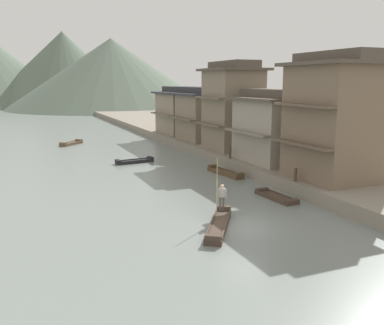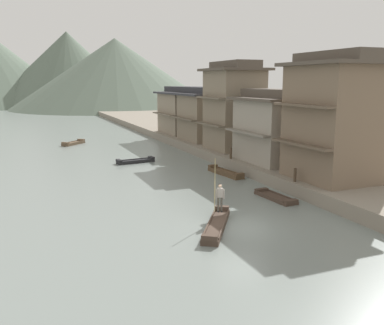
{
  "view_description": "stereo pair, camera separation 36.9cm",
  "coord_description": "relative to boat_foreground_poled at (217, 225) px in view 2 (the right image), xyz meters",
  "views": [
    {
      "loc": [
        -10.75,
        -18.87,
        7.63
      ],
      "look_at": [
        1.79,
        11.12,
        1.43
      ],
      "focal_mm": 39.48,
      "sensor_mm": 36.0,
      "label": 1
    },
    {
      "loc": [
        -10.41,
        -19.01,
        7.63
      ],
      "look_at": [
        1.79,
        11.12,
        1.43
      ],
      "focal_mm": 39.48,
      "sensor_mm": 36.0,
      "label": 2
    }
  ],
  "objects": [
    {
      "name": "ground_plane",
      "position": [
        1.21,
        -0.25,
        -0.17
      ],
      "size": [
        400.0,
        400.0,
        0.0
      ],
      "primitive_type": "plane",
      "color": "gray"
    },
    {
      "name": "riverbank_right",
      "position": [
        16.54,
        29.75,
        0.29
      ],
      "size": [
        18.0,
        110.0,
        0.92
      ],
      "primitive_type": "cube",
      "color": "gray",
      "rests_on": "ground"
    },
    {
      "name": "boat_foreground_poled",
      "position": [
        0.0,
        0.0,
        0.0
      ],
      "size": [
        3.54,
        4.79,
        0.53
      ],
      "color": "#423328",
      "rests_on": "ground"
    },
    {
      "name": "boatman_person",
      "position": [
        0.69,
        1.09,
        1.36
      ],
      "size": [
        0.56,
        0.33,
        3.04
      ],
      "color": "black",
      "rests_on": "boat_foreground_poled"
    },
    {
      "name": "boat_moored_nearest",
      "position": [
        6.34,
        11.65,
        0.0
      ],
      "size": [
        1.39,
        4.39,
        0.52
      ],
      "color": "brown",
      "rests_on": "ground"
    },
    {
      "name": "boat_moored_second",
      "position": [
        6.08,
        3.71,
        -0.05
      ],
      "size": [
        1.28,
        3.61,
        0.35
      ],
      "color": "#423328",
      "rests_on": "ground"
    },
    {
      "name": "boat_moored_third",
      "position": [
        0.73,
        19.77,
        -0.02
      ],
      "size": [
        3.78,
        1.46,
        0.45
      ],
      "color": "#232326",
      "rests_on": "ground"
    },
    {
      "name": "boat_moored_far",
      "position": [
        -3.38,
        34.44,
        0.0
      ],
      "size": [
        3.13,
        3.19,
        0.5
      ],
      "color": "brown",
      "rests_on": "ground"
    },
    {
      "name": "house_waterfront_nearest",
      "position": [
        11.02,
        3.94,
        5.06
      ],
      "size": [
        6.44,
        6.68,
        8.74
      ],
      "color": "#75604C",
      "rests_on": "riverbank_right"
    },
    {
      "name": "house_waterfront_second",
      "position": [
        10.76,
        11.26,
        3.75
      ],
      "size": [
        5.92,
        7.24,
        6.14
      ],
      "color": "gray",
      "rests_on": "riverbank_right"
    },
    {
      "name": "house_waterfront_tall",
      "position": [
        10.62,
        18.56,
        5.06
      ],
      "size": [
        5.65,
        6.2,
        8.74
      ],
      "color": "#7F705B",
      "rests_on": "riverbank_right"
    },
    {
      "name": "house_waterfront_narrow",
      "position": [
        10.39,
        25.95,
        3.76
      ],
      "size": [
        5.18,
        7.3,
        6.14
      ],
      "color": "#7F705B",
      "rests_on": "riverbank_right"
    },
    {
      "name": "house_waterfront_far",
      "position": [
        11.27,
        33.28,
        3.74
      ],
      "size": [
        6.94,
        8.19,
        6.14
      ],
      "color": "gray",
      "rests_on": "riverbank_right"
    },
    {
      "name": "mooring_post_dock_near",
      "position": [
        7.89,
        4.17,
        1.22
      ],
      "size": [
        0.2,
        0.2,
        0.93
      ],
      "primitive_type": "cylinder",
      "color": "#473828",
      "rests_on": "riverbank_right"
    },
    {
      "name": "mooring_post_dock_mid",
      "position": [
        7.89,
        13.72,
        1.25
      ],
      "size": [
        0.2,
        0.2,
        0.99
      ],
      "primitive_type": "cylinder",
      "color": "#473828",
      "rests_on": "riverbank_right"
    },
    {
      "name": "hill_far_west",
      "position": [
        6.08,
        126.12,
        11.65
      ],
      "size": [
        49.88,
        49.88,
        23.65
      ],
      "primitive_type": "cone",
      "color": "#5B6B5B",
      "rests_on": "ground"
    },
    {
      "name": "hill_far_centre",
      "position": [
        17.66,
        107.5,
        9.96
      ],
      "size": [
        60.73,
        60.73,
        20.27
      ],
      "primitive_type": "cone",
      "color": "#5B6B5B",
      "rests_on": "ground"
    }
  ]
}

